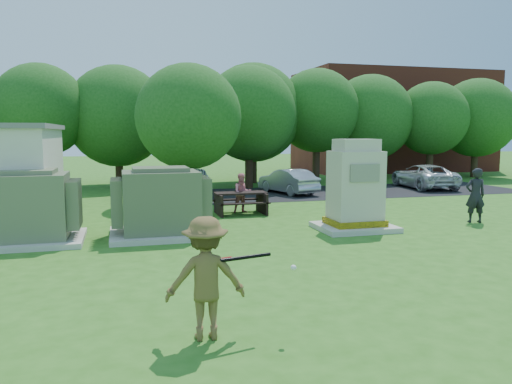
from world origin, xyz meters
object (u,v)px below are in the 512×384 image
object	(u,v)px
transformer_left	(26,209)
generator_cabinet	(355,190)
car_silver_b	(423,176)
person_at_picnic	(242,193)
batter	(206,278)
car_white	(194,182)
car_silver_a	(288,181)
picnic_table	(240,200)
car_dark	(354,179)
transformer_right	(161,204)
person_by_generator	(475,195)

from	to	relation	value
transformer_left	generator_cabinet	xyz separation A→B (m)	(9.74, -0.61, 0.29)
car_silver_b	person_at_picnic	bearing A→B (deg)	32.86
batter	car_silver_b	size ratio (longest dim) A/B	0.39
generator_cabinet	car_white	distance (m)	10.68
generator_cabinet	car_silver_a	bearing A→B (deg)	83.75
transformer_left	picnic_table	xyz separation A→B (m)	(6.94, 3.35, -0.44)
transformer_left	car_silver_a	distance (m)	14.09
car_silver_b	batter	bearing A→B (deg)	55.36
picnic_table	car_dark	bearing A→B (deg)	36.53
car_silver_a	car_silver_b	bearing A→B (deg)	167.21
batter	car_silver_b	bearing A→B (deg)	-128.16
car_white	picnic_table	bearing A→B (deg)	-69.63
transformer_left	generator_cabinet	bearing A→B (deg)	-3.61
transformer_right	car_silver_b	distance (m)	17.92
person_at_picnic	car_white	xyz separation A→B (m)	(-1.07, 5.74, -0.07)
picnic_table	person_by_generator	world-z (taller)	person_by_generator
picnic_table	car_silver_a	size ratio (longest dim) A/B	0.52
transformer_left	car_silver_a	world-z (taller)	transformer_left
car_silver_b	car_dark	bearing A→B (deg)	13.75
batter	person_by_generator	bearing A→B (deg)	-142.30
batter	car_white	world-z (taller)	batter
person_by_generator	car_silver_b	size ratio (longest dim) A/B	0.40
generator_cabinet	car_white	world-z (taller)	generator_cabinet
batter	car_silver_b	xyz separation A→B (m)	(15.20, 17.21, -0.26)
car_silver_a	person_at_picnic	bearing A→B (deg)	40.09
transformer_right	car_silver_a	size ratio (longest dim) A/B	0.79
batter	car_dark	xyz separation A→B (m)	(10.68, 16.65, -0.28)
car_dark	picnic_table	bearing A→B (deg)	-135.99
car_white	car_silver_a	bearing A→B (deg)	7.74
person_at_picnic	car_dark	size ratio (longest dim) A/B	0.34
transformer_left	car_dark	bearing A→B (deg)	31.66
generator_cabinet	car_silver_b	distance (m)	13.64
car_dark	car_silver_b	size ratio (longest dim) A/B	0.94
car_dark	transformer_right	bearing A→B (deg)	-132.85
transformer_left	car_dark	distance (m)	16.94
person_by_generator	batter	bearing A→B (deg)	47.10
transformer_left	car_white	bearing A→B (deg)	57.35
person_at_picnic	car_white	world-z (taller)	person_at_picnic
transformer_right	car_silver_a	xyz separation A→B (m)	(7.09, 9.06, -0.34)
generator_cabinet	person_by_generator	distance (m)	4.59
car_silver_b	transformer_right	bearing A→B (deg)	38.59
transformer_left	transformer_right	size ratio (longest dim) A/B	1.00
car_white	car_silver_b	world-z (taller)	car_white
person_by_generator	car_silver_b	distance (m)	10.99
generator_cabinet	person_by_generator	size ratio (longest dim) A/B	1.53
generator_cabinet	batter	size ratio (longest dim) A/B	1.56
batter	person_at_picnic	size ratio (longest dim) A/B	1.21
car_silver_a	car_white	bearing A→B (deg)	-19.36
transformer_left	car_dark	xyz separation A→B (m)	(14.41, 8.89, -0.32)
generator_cabinet	car_white	size ratio (longest dim) A/B	0.71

